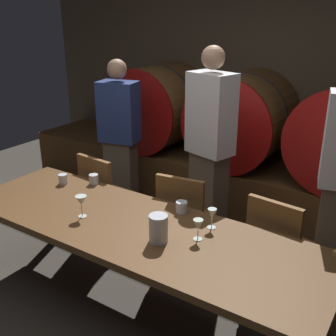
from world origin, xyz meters
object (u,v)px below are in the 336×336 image
Objects in this scene: chair_right at (277,246)px; cup_left at (63,179)px; dining_table at (134,233)px; chair_center at (185,217)px; wine_glass_left at (81,201)px; cup_center at (94,179)px; wine_glass_right at (212,215)px; cup_right at (182,207)px; pitcher at (158,228)px; wine_barrel_center at (243,119)px; guest_left at (120,140)px; guest_center at (210,153)px; wine_barrel_left at (159,106)px; chair_left at (105,195)px; wine_glass_center at (198,226)px.

cup_left is at bearing 20.27° from chair_right.
dining_table is 3.06× the size of chair_center.
wine_glass_left reaches higher than chair_center.
chair_right is 1.56m from cup_center.
wine_glass_right is (-0.34, -0.40, 0.33)m from chair_right.
pitcher is at bearing -78.41° from cup_right.
chair_right is at bearing 27.28° from cup_right.
chair_right is (0.90, -1.36, -0.53)m from wine_barrel_center.
wine_glass_right is (0.45, -0.41, 0.33)m from chair_center.
guest_left is (-0.96, -0.87, -0.18)m from wine_barrel_center.
cup_right is at bearing 118.28° from guest_center.
wine_barrel_left reaches higher than chair_left.
wine_glass_center reaches higher than cup_right.
wine_barrel_center reaches higher than dining_table.
chair_right is at bearing 50.17° from wine_glass_right.
pitcher is at bearing 2.13° from wine_glass_left.
cup_right is (0.17, 0.33, 0.10)m from dining_table.
guest_left is 11.75× the size of wine_glass_right.
wine_barrel_center is at bearing 106.11° from wine_glass_center.
guest_left is at bearing 137.08° from pitcher.
dining_table is 3.06× the size of chair_left.
cup_right is at bearing 168.66° from chair_left.
chair_center is 0.46m from cup_right.
wine_barrel_left is 2.36m from dining_table.
chair_center is at bearing 117.16° from cup_right.
cup_left is (-1.39, -0.02, -0.06)m from wine_glass_right.
wine_glass_left reaches higher than cup_left.
wine_glass_left is 0.65m from cup_left.
guest_left is at bearing 118.62° from wine_glass_left.
wine_glass_left is at bearing -177.87° from pitcher.
pitcher is (-0.54, -0.74, 0.33)m from chair_right.
dining_table is at bearing 148.06° from chair_left.
wine_barrel_center is at bearing 99.85° from pitcher.
pitcher is 0.25m from wine_glass_center.
pitcher reaches higher than chair_right.
guest_left is 1.08m from guest_center.
wine_glass_center is at bearing 38.01° from pitcher.
cup_center is 0.99× the size of cup_right.
chair_right is 1.80m from cup_left.
cup_center is at bearing 121.29° from chair_left.
wine_barrel_center is 2.14m from wine_glass_left.
wine_glass_center is at bearing -14.49° from cup_center.
cup_left is (-0.82, -1.78, -0.25)m from wine_barrel_center.
cup_left is at bearing 148.26° from wine_glass_left.
wine_glass_left is 1.13× the size of wine_glass_right.
cup_right is at bearing -80.59° from wine_barrel_center.
guest_center reaches higher than wine_barrel_center.
wine_glass_right is at bearing 134.99° from guest_center.
chair_center is 0.60m from guest_center.
guest_left reaches higher than pitcher.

